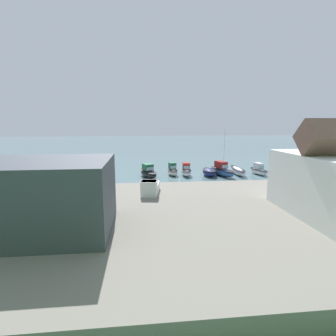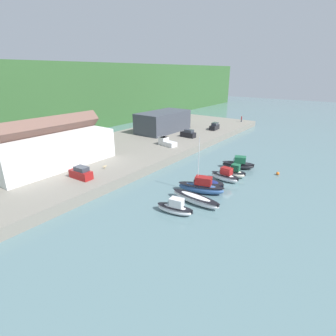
{
  "view_description": "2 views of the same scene",
  "coord_description": "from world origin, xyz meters",
  "px_view_note": "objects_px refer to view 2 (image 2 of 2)",
  "views": [
    {
      "loc": [
        9.6,
        51.76,
        10.59
      ],
      "look_at": [
        4.83,
        6.37,
        2.65
      ],
      "focal_mm": 28.0,
      "sensor_mm": 36.0,
      "label": 1
    },
    {
      "loc": [
        -41.38,
        -17.75,
        19.04
      ],
      "look_at": [
        -3.34,
        10.58,
        1.37
      ],
      "focal_mm": 28.0,
      "sensor_mm": 36.0,
      "label": 2
    }
  ],
  "objects_px": {
    "parked_car_1": "(215,127)",
    "mooring_buoy_0": "(278,173)",
    "moored_boat_3": "(209,184)",
    "pickup_truck_0": "(166,142)",
    "parked_car_2": "(81,173)",
    "dog_on_quay": "(105,166)",
    "moored_boat_2": "(201,187)",
    "moored_boat_4": "(225,176)",
    "moored_boat_6": "(238,164)",
    "parked_car_0": "(188,134)",
    "moored_boat_1": "(195,199)",
    "person_on_quay": "(242,119)",
    "moored_boat_5": "(234,172)",
    "moored_boat_0": "(175,208)"
  },
  "relations": [
    {
      "from": "parked_car_1",
      "to": "mooring_buoy_0",
      "type": "relative_size",
      "value": 7.0
    },
    {
      "from": "moored_boat_3",
      "to": "pickup_truck_0",
      "type": "relative_size",
      "value": 1.07
    },
    {
      "from": "parked_car_2",
      "to": "dog_on_quay",
      "type": "distance_m",
      "value": 5.49
    },
    {
      "from": "moored_boat_2",
      "to": "moored_boat_4",
      "type": "xyz_separation_m",
      "value": [
        7.06,
        -0.95,
        -0.13
      ]
    },
    {
      "from": "moored_boat_6",
      "to": "moored_boat_4",
      "type": "bearing_deg",
      "value": 165.72
    },
    {
      "from": "parked_car_0",
      "to": "mooring_buoy_0",
      "type": "distance_m",
      "value": 28.56
    },
    {
      "from": "pickup_truck_0",
      "to": "mooring_buoy_0",
      "type": "distance_m",
      "value": 26.68
    },
    {
      "from": "moored_boat_1",
      "to": "dog_on_quay",
      "type": "bearing_deg",
      "value": 97.56
    },
    {
      "from": "moored_boat_1",
      "to": "pickup_truck_0",
      "type": "relative_size",
      "value": 1.71
    },
    {
      "from": "parked_car_0",
      "to": "dog_on_quay",
      "type": "bearing_deg",
      "value": -176.01
    },
    {
      "from": "moored_boat_4",
      "to": "mooring_buoy_0",
      "type": "relative_size",
      "value": 9.09
    },
    {
      "from": "person_on_quay",
      "to": "pickup_truck_0",
      "type": "bearing_deg",
      "value": 176.24
    },
    {
      "from": "parked_car_0",
      "to": "parked_car_2",
      "type": "xyz_separation_m",
      "value": [
        -35.89,
        -1.3,
        0.0
      ]
    },
    {
      "from": "moored_boat_3",
      "to": "pickup_truck_0",
      "type": "distance_m",
      "value": 22.65
    },
    {
      "from": "moored_boat_5",
      "to": "parked_car_0",
      "type": "height_order",
      "value": "parked_car_0"
    },
    {
      "from": "moored_boat_3",
      "to": "parked_car_0",
      "type": "xyz_separation_m",
      "value": [
        22.88,
        18.99,
        1.91
      ]
    },
    {
      "from": "moored_boat_2",
      "to": "parked_car_0",
      "type": "bearing_deg",
      "value": 19.58
    },
    {
      "from": "parked_car_1",
      "to": "mooring_buoy_0",
      "type": "distance_m",
      "value": 34.41
    },
    {
      "from": "moored_boat_5",
      "to": "pickup_truck_0",
      "type": "height_order",
      "value": "pickup_truck_0"
    },
    {
      "from": "person_on_quay",
      "to": "mooring_buoy_0",
      "type": "height_order",
      "value": "person_on_quay"
    },
    {
      "from": "parked_car_0",
      "to": "parked_car_1",
      "type": "height_order",
      "value": "same"
    },
    {
      "from": "parked_car_1",
      "to": "moored_boat_3",
      "type": "bearing_deg",
      "value": 110.49
    },
    {
      "from": "moored_boat_2",
      "to": "moored_boat_5",
      "type": "xyz_separation_m",
      "value": [
        9.79,
        -1.57,
        -0.15
      ]
    },
    {
      "from": "moored_boat_6",
      "to": "person_on_quay",
      "type": "xyz_separation_m",
      "value": [
        41.52,
        16.23,
        1.92
      ]
    },
    {
      "from": "moored_boat_4",
      "to": "dog_on_quay",
      "type": "xyz_separation_m",
      "value": [
        -12.06,
        18.85,
        1.27
      ]
    },
    {
      "from": "moored_boat_3",
      "to": "moored_boat_6",
      "type": "distance_m",
      "value": 12.2
    },
    {
      "from": "dog_on_quay",
      "to": "moored_boat_5",
      "type": "bearing_deg",
      "value": 60.17
    },
    {
      "from": "parked_car_1",
      "to": "pickup_truck_0",
      "type": "distance_m",
      "value": 23.66
    },
    {
      "from": "parked_car_0",
      "to": "person_on_quay",
      "type": "distance_m",
      "value": 30.97
    },
    {
      "from": "parked_car_1",
      "to": "moored_boat_6",
      "type": "bearing_deg",
      "value": 121.12
    },
    {
      "from": "moored_boat_5",
      "to": "parked_car_0",
      "type": "xyz_separation_m",
      "value": [
        15.64,
        20.38,
        1.74
      ]
    },
    {
      "from": "moored_boat_0",
      "to": "moored_boat_2",
      "type": "relative_size",
      "value": 0.6
    },
    {
      "from": "moored_boat_5",
      "to": "moored_boat_2",
      "type": "bearing_deg",
      "value": 164.95
    },
    {
      "from": "mooring_buoy_0",
      "to": "person_on_quay",
      "type": "bearing_deg",
      "value": 30.55
    },
    {
      "from": "moored_boat_4",
      "to": "mooring_buoy_0",
      "type": "distance_m",
      "value": 11.26
    },
    {
      "from": "moored_boat_6",
      "to": "dog_on_quay",
      "type": "relative_size",
      "value": 7.92
    },
    {
      "from": "moored_boat_6",
      "to": "pickup_truck_0",
      "type": "relative_size",
      "value": 1.39
    },
    {
      "from": "parked_car_1",
      "to": "mooring_buoy_0",
      "type": "xyz_separation_m",
      "value": [
        -22.9,
        -25.57,
        -2.37
      ]
    },
    {
      "from": "person_on_quay",
      "to": "dog_on_quay",
      "type": "height_order",
      "value": "person_on_quay"
    },
    {
      "from": "moored_boat_3",
      "to": "person_on_quay",
      "type": "height_order",
      "value": "person_on_quay"
    },
    {
      "from": "parked_car_2",
      "to": "mooring_buoy_0",
      "type": "xyz_separation_m",
      "value": [
        26.29,
        -25.49,
        -2.37
      ]
    },
    {
      "from": "moored_boat_0",
      "to": "moored_boat_5",
      "type": "distance_m",
      "value": 17.86
    },
    {
      "from": "moored_boat_2",
      "to": "moored_boat_1",
      "type": "bearing_deg",
      "value": -179.84
    },
    {
      "from": "parked_car_1",
      "to": "parked_car_2",
      "type": "bearing_deg",
      "value": 84.43
    },
    {
      "from": "mooring_buoy_0",
      "to": "pickup_truck_0",
      "type": "bearing_deg",
      "value": 91.59
    },
    {
      "from": "moored_boat_0",
      "to": "dog_on_quay",
      "type": "xyz_separation_m",
      "value": [
        3.03,
        18.3,
        1.36
      ]
    },
    {
      "from": "parked_car_0",
      "to": "parked_car_1",
      "type": "relative_size",
      "value": 0.98
    },
    {
      "from": "moored_boat_4",
      "to": "person_on_quay",
      "type": "xyz_separation_m",
      "value": [
        49.21,
        16.84,
        1.91
      ]
    },
    {
      "from": "moored_boat_2",
      "to": "moored_boat_0",
      "type": "bearing_deg",
      "value": 166.01
    },
    {
      "from": "dog_on_quay",
      "to": "mooring_buoy_0",
      "type": "distance_m",
      "value": 33.27
    }
  ]
}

